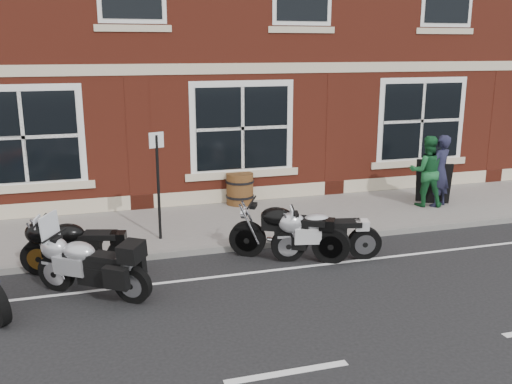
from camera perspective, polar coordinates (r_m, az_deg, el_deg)
ground at (r=9.93m, az=-2.78°, el=-8.80°), size 80.00×80.00×0.00m
sidewalk at (r=12.67m, az=-6.08°, el=-3.41°), size 30.00×3.00×0.12m
kerb at (r=11.20m, az=-4.55°, el=-5.77°), size 30.00×0.16×0.12m
moto_touring_silver at (r=9.52m, az=-16.25°, el=-6.85°), size 1.74×1.30×1.35m
moto_sport_black at (r=10.44m, az=-17.25°, el=-5.04°), size 2.08×0.73×0.96m
moto_sport_silver at (r=10.73m, az=6.83°, el=-4.04°), size 2.06×0.57×0.94m
moto_naked_black at (r=10.69m, az=3.08°, el=-3.72°), size 2.06×1.26×1.03m
pedestrian_left at (r=14.46m, az=17.90°, el=2.02°), size 0.75×0.64×1.75m
pedestrian_right at (r=14.39m, az=16.71°, el=2.01°), size 1.02×0.91×1.73m
a_board_sign at (r=14.80m, az=17.31°, el=0.97°), size 0.75×0.64×1.06m
barrel_planter at (r=14.06m, az=-1.63°, el=0.34°), size 0.70×0.70×0.77m
parking_sign at (r=11.43m, az=-9.77°, el=1.36°), size 0.30×0.12×2.17m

